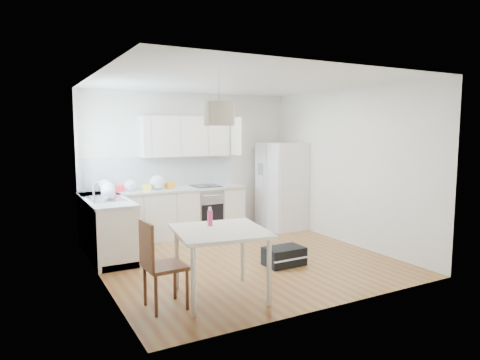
{
  "coord_description": "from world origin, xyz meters",
  "views": [
    {
      "loc": [
        -3.1,
        -5.68,
        1.98
      ],
      "look_at": [
        0.19,
        0.4,
        1.18
      ],
      "focal_mm": 32.0,
      "sensor_mm": 36.0,
      "label": 1
    }
  ],
  "objects_px": {
    "refrigerator": "(282,186)",
    "gym_bag": "(284,256)",
    "dining_table": "(220,237)",
    "dining_chair": "(165,264)"
  },
  "relations": [
    {
      "from": "refrigerator",
      "to": "gym_bag",
      "type": "bearing_deg",
      "value": -124.04
    },
    {
      "from": "dining_table",
      "to": "dining_chair",
      "type": "distance_m",
      "value": 0.72
    },
    {
      "from": "refrigerator",
      "to": "dining_table",
      "type": "bearing_deg",
      "value": -135.87
    },
    {
      "from": "dining_table",
      "to": "gym_bag",
      "type": "bearing_deg",
      "value": 34.11
    },
    {
      "from": "refrigerator",
      "to": "dining_table",
      "type": "relative_size",
      "value": 1.47
    },
    {
      "from": "refrigerator",
      "to": "dining_chair",
      "type": "bearing_deg",
      "value": -142.27
    },
    {
      "from": "refrigerator",
      "to": "dining_chair",
      "type": "height_order",
      "value": "refrigerator"
    },
    {
      "from": "dining_table",
      "to": "gym_bag",
      "type": "relative_size",
      "value": 2.05
    },
    {
      "from": "dining_chair",
      "to": "gym_bag",
      "type": "xyz_separation_m",
      "value": [
        2.04,
        0.65,
        -0.37
      ]
    },
    {
      "from": "refrigerator",
      "to": "gym_bag",
      "type": "distance_m",
      "value": 2.54
    }
  ]
}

